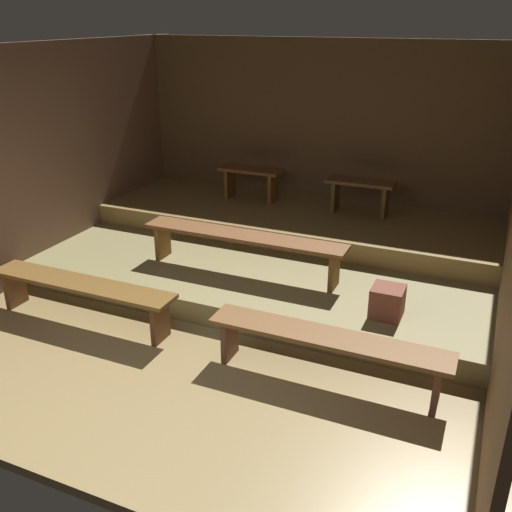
% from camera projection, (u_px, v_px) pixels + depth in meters
% --- Properties ---
extents(ground, '(5.83, 5.73, 0.08)m').
position_uv_depth(ground, '(243.00, 302.00, 6.17)').
color(ground, olive).
extents(wall_back, '(5.83, 0.06, 2.58)m').
position_uv_depth(wall_back, '(319.00, 138.00, 7.75)').
color(wall_back, brown).
rests_on(wall_back, ground).
extents(wall_left, '(0.06, 5.73, 2.58)m').
position_uv_depth(wall_left, '(43.00, 160.00, 6.58)').
color(wall_left, brown).
rests_on(wall_left, ground).
extents(platform_lower, '(5.03, 3.15, 0.24)m').
position_uv_depth(platform_lower, '(274.00, 259.00, 6.86)').
color(platform_lower, olive).
rests_on(platform_lower, ground).
extents(platform_middle, '(5.03, 1.61, 0.24)m').
position_uv_depth(platform_middle, '(296.00, 221.00, 7.41)').
color(platform_middle, olive).
rests_on(platform_middle, platform_lower).
extents(bench_floor_left, '(2.02, 0.33, 0.44)m').
position_uv_depth(bench_floor_left, '(82.00, 290.00, 5.57)').
color(bench_floor_left, brown).
rests_on(bench_floor_left, ground).
extents(bench_floor_right, '(2.02, 0.33, 0.44)m').
position_uv_depth(bench_floor_right, '(327.00, 344.00, 4.65)').
color(bench_floor_right, brown).
rests_on(bench_floor_right, ground).
extents(bench_lower_center, '(2.28, 0.33, 0.44)m').
position_uv_depth(bench_lower_center, '(243.00, 241.00, 6.09)').
color(bench_lower_center, brown).
rests_on(bench_lower_center, platform_lower).
extents(bench_middle_left, '(0.85, 0.33, 0.44)m').
position_uv_depth(bench_middle_left, '(251.00, 178.00, 7.73)').
color(bench_middle_left, brown).
rests_on(bench_middle_left, platform_middle).
extents(bench_middle_right, '(0.85, 0.33, 0.44)m').
position_uv_depth(bench_middle_right, '(360.00, 190.00, 7.17)').
color(bench_middle_right, brown).
rests_on(bench_middle_right, platform_middle).
extents(wooden_crate_lower, '(0.29, 0.29, 0.29)m').
position_uv_depth(wooden_crate_lower, '(387.00, 302.00, 5.27)').
color(wooden_crate_lower, brown).
rests_on(wooden_crate_lower, platform_lower).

